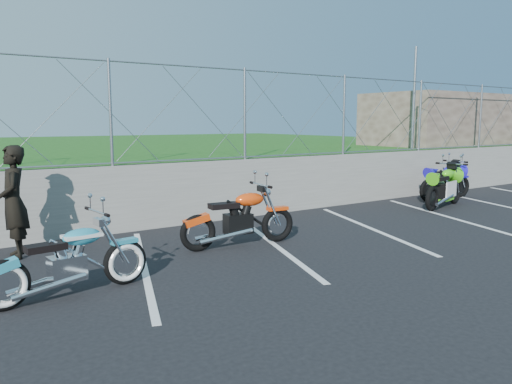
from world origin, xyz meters
TOP-DOWN VIEW (x-y plane):
  - ground at (0.00, 0.00)m, footprint 90.00×90.00m
  - retaining_wall at (0.00, 3.50)m, footprint 30.00×0.22m
  - grass_field at (0.00, 13.50)m, footprint 30.00×20.00m
  - stone_building at (10.50, 5.50)m, footprint 5.00×3.00m
  - chain_link_fence at (0.00, 3.50)m, footprint 28.00×0.03m
  - sign_pole at (7.20, 3.90)m, footprint 0.08×0.08m
  - parking_lines at (1.20, 1.00)m, footprint 18.29×4.31m
  - cruiser_turquoise at (-3.60, 0.30)m, footprint 2.07×0.65m
  - naked_orange at (-0.54, 1.24)m, footprint 2.13×0.72m
  - sportbike_green at (5.81, 1.72)m, footprint 2.06×0.77m
  - sportbike_blue at (7.00, 2.52)m, footprint 2.03×0.72m
  - person_standing at (-3.87, 2.61)m, footprint 0.51×0.70m

SIDE VIEW (x-z plane):
  - ground at x=0.00m, z-range 0.00..0.00m
  - parking_lines at x=1.20m, z-range 0.00..0.01m
  - cruiser_turquoise at x=-3.60m, z-range -0.10..0.93m
  - sportbike_blue at x=7.00m, z-range -0.07..0.98m
  - naked_orange at x=-0.54m, z-range -0.08..0.99m
  - sportbike_green at x=5.81m, z-range -0.07..1.01m
  - retaining_wall at x=0.00m, z-range 0.00..1.30m
  - grass_field at x=0.00m, z-range 0.00..1.30m
  - person_standing at x=-3.87m, z-range 0.00..1.78m
  - stone_building at x=10.50m, z-range 1.30..3.10m
  - chain_link_fence at x=0.00m, z-range 1.30..3.30m
  - sign_pole at x=7.20m, z-range 1.30..4.30m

